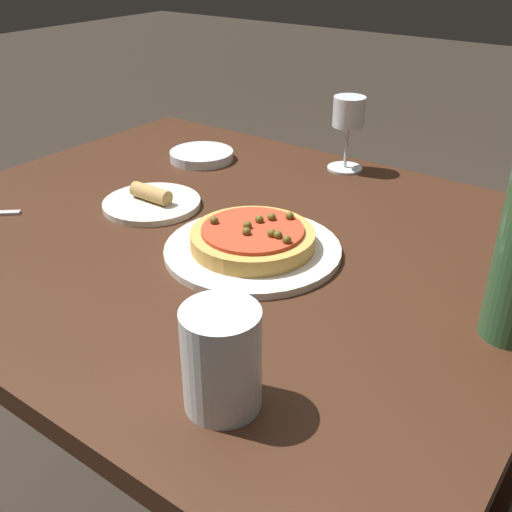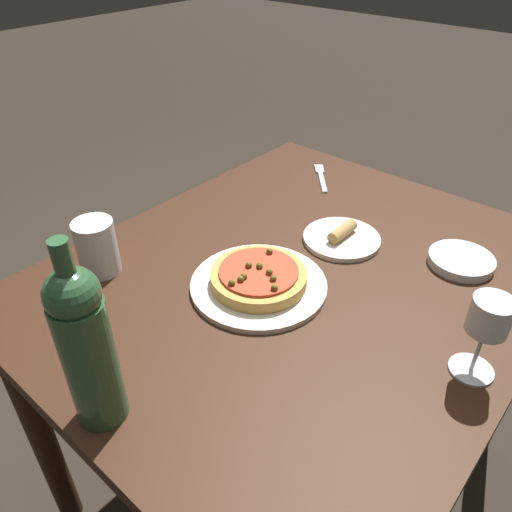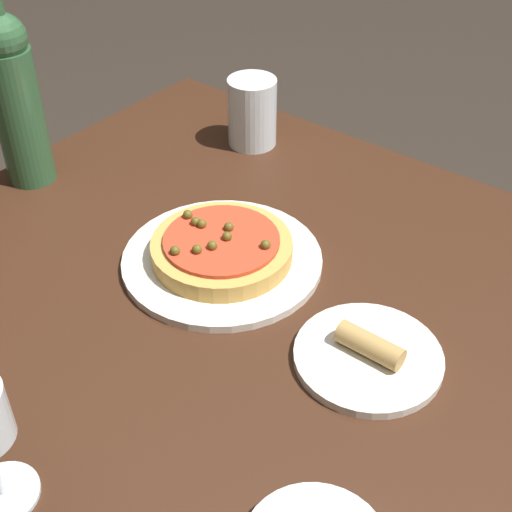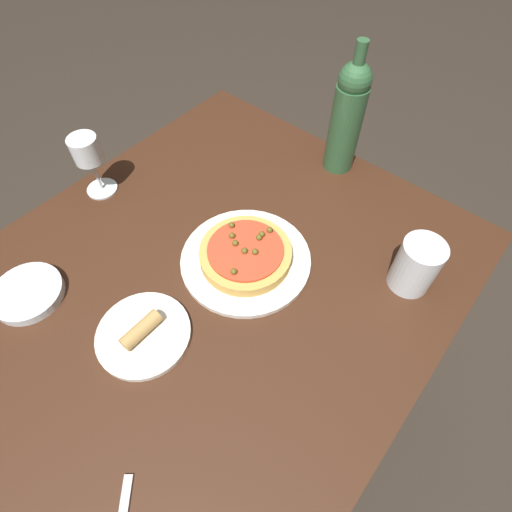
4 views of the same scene
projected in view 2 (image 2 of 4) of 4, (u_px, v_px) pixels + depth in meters
name	position (u px, v px, depth m)	size (l,w,h in m)	color
ground_plane	(287.00, 474.00, 1.53)	(14.00, 14.00, 0.00)	#2D261E
dining_table	(298.00, 309.00, 1.14)	(1.11, 0.92, 0.78)	#381E11
dinner_plate	(259.00, 285.00, 1.03)	(0.28, 0.28, 0.01)	silver
pizza	(259.00, 277.00, 1.02)	(0.20, 0.20, 0.04)	gold
wine_glass	(488.00, 322.00, 0.79)	(0.08, 0.08, 0.16)	silver
wine_bottle	(86.00, 346.00, 0.70)	(0.08, 0.08, 0.32)	#2D5633
water_cup	(97.00, 247.00, 1.05)	(0.09, 0.09, 0.12)	silver
side_bowl	(461.00, 261.00, 1.10)	(0.14, 0.14, 0.02)	silver
fork	(321.00, 176.00, 1.45)	(0.15, 0.13, 0.00)	#B7B7BC
side_plate	(340.00, 237.00, 1.18)	(0.18, 0.18, 0.04)	silver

